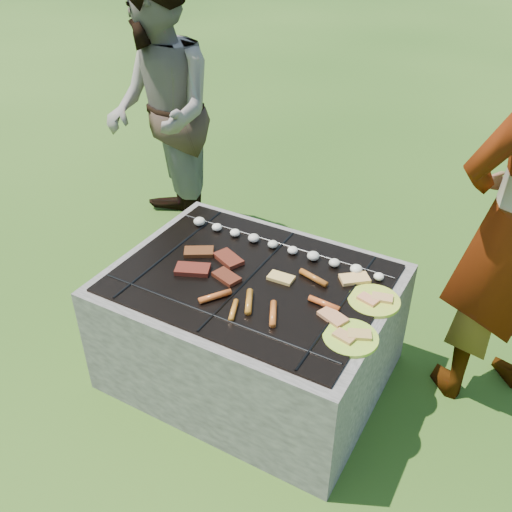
{
  "coord_description": "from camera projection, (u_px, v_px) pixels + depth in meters",
  "views": [
    {
      "loc": [
        1.08,
        -1.86,
        2.18
      ],
      "look_at": [
        0.0,
        0.05,
        0.7
      ],
      "focal_mm": 40.0,
      "sensor_mm": 36.0,
      "label": 1
    }
  ],
  "objects": [
    {
      "name": "lawn",
      "position": [
        251.0,
        371.0,
        3.0
      ],
      "size": [
        60.0,
        60.0,
        0.0
      ],
      "primitive_type": "plane",
      "color": "#1D4210",
      "rests_on": "ground"
    },
    {
      "name": "fire_pit",
      "position": [
        251.0,
        330.0,
        2.84
      ],
      "size": [
        1.3,
        1.0,
        0.62
      ],
      "color": "gray",
      "rests_on": "ground"
    },
    {
      "name": "mushrooms",
      "position": [
        278.0,
        246.0,
        2.84
      ],
      "size": [
        1.05,
        0.06,
        0.04
      ],
      "color": "beige",
      "rests_on": "fire_pit"
    },
    {
      "name": "pork_slabs",
      "position": [
        210.0,
        264.0,
        2.73
      ],
      "size": [
        0.39,
        0.3,
        0.02
      ],
      "color": "brown",
      "rests_on": "fire_pit"
    },
    {
      "name": "sausages",
      "position": [
        270.0,
        299.0,
        2.49
      ],
      "size": [
        0.57,
        0.48,
        0.03
      ],
      "color": "#C16A1F",
      "rests_on": "fire_pit"
    },
    {
      "name": "bread_on_grate",
      "position": [
        327.0,
        290.0,
        2.56
      ],
      "size": [
        0.45,
        0.43,
        0.02
      ],
      "color": "#E2C773",
      "rests_on": "fire_pit"
    },
    {
      "name": "plate_far",
      "position": [
        374.0,
        300.0,
        2.51
      ],
      "size": [
        0.3,
        0.3,
        0.03
      ],
      "color": "#FFF13C",
      "rests_on": "fire_pit"
    },
    {
      "name": "plate_near",
      "position": [
        351.0,
        337.0,
        2.32
      ],
      "size": [
        0.3,
        0.3,
        0.03
      ],
      "color": "#EDFC3C",
      "rests_on": "fire_pit"
    },
    {
      "name": "bystander",
      "position": [
        160.0,
        114.0,
        3.66
      ],
      "size": [
        1.09,
        1.08,
        1.78
      ],
      "primitive_type": "imported",
      "rotation": [
        0.0,
        0.0,
        -0.75
      ],
      "color": "#A7958B",
      "rests_on": "ground"
    }
  ]
}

